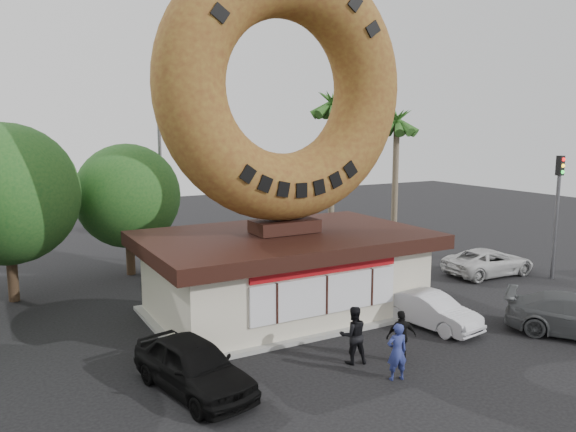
% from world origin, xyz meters
% --- Properties ---
extents(ground, '(90.00, 90.00, 0.00)m').
position_xyz_m(ground, '(0.00, 0.00, 0.00)').
color(ground, black).
rests_on(ground, ground).
extents(donut_shop, '(11.20, 7.20, 3.80)m').
position_xyz_m(donut_shop, '(0.00, 5.98, 1.77)').
color(donut_shop, beige).
rests_on(donut_shop, ground).
extents(giant_donut, '(10.27, 2.62, 10.27)m').
position_xyz_m(giant_donut, '(0.00, 6.00, 8.93)').
color(giant_donut, olive).
rests_on(giant_donut, donut_shop).
extents(tree_west, '(6.00, 6.00, 7.65)m').
position_xyz_m(tree_west, '(-9.50, 13.00, 4.64)').
color(tree_west, '#473321').
rests_on(tree_west, ground).
extents(tree_mid, '(5.20, 5.20, 6.63)m').
position_xyz_m(tree_mid, '(-4.00, 15.00, 4.02)').
color(tree_mid, '#473321').
rests_on(tree_mid, ground).
extents(palm_near, '(2.60, 2.60, 9.75)m').
position_xyz_m(palm_near, '(7.50, 14.00, 8.41)').
color(palm_near, '#726651').
rests_on(palm_near, ground).
extents(palm_far, '(2.60, 2.60, 8.75)m').
position_xyz_m(palm_far, '(11.00, 12.50, 7.48)').
color(palm_far, '#726651').
rests_on(palm_far, ground).
extents(street_lamp, '(2.11, 0.20, 8.00)m').
position_xyz_m(street_lamp, '(-1.86, 16.00, 4.48)').
color(street_lamp, '#59595E').
rests_on(street_lamp, ground).
extents(traffic_signal, '(0.30, 0.38, 6.07)m').
position_xyz_m(traffic_signal, '(14.00, 3.99, 3.87)').
color(traffic_signal, '#59595E').
rests_on(traffic_signal, ground).
extents(person_left, '(0.72, 0.55, 1.75)m').
position_xyz_m(person_left, '(-0.06, -1.01, 0.87)').
color(person_left, navy).
rests_on(person_left, ground).
extents(person_center, '(1.07, 0.94, 1.86)m').
position_xyz_m(person_center, '(-0.48, 0.61, 0.93)').
color(person_center, black).
rests_on(person_center, ground).
extents(person_right, '(1.07, 0.70, 1.69)m').
position_xyz_m(person_right, '(0.91, -0.06, 0.85)').
color(person_right, black).
rests_on(person_right, ground).
extents(car_black, '(2.73, 4.78, 1.53)m').
position_xyz_m(car_black, '(-5.57, 1.22, 0.77)').
color(car_black, black).
rests_on(car_black, ground).
extents(car_silver, '(1.94, 4.05, 1.28)m').
position_xyz_m(car_silver, '(3.99, 1.86, 0.64)').
color(car_silver, '#B7B7BC').
rests_on(car_silver, ground).
extents(car_white, '(4.92, 2.49, 1.33)m').
position_xyz_m(car_white, '(11.85, 6.06, 0.67)').
color(car_white, beige).
rests_on(car_white, ground).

